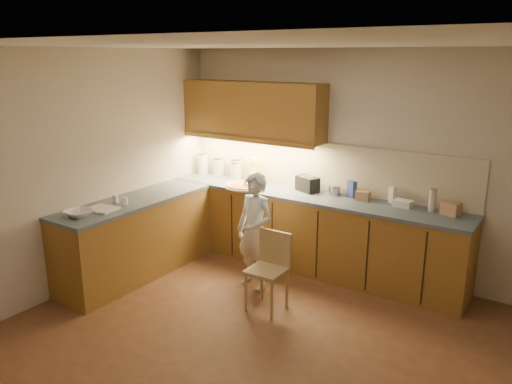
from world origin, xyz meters
TOP-DOWN VIEW (x-y plane):
  - room at (0.00, 0.00)m, footprint 4.54×4.50m
  - l_counter at (-0.92, 1.25)m, footprint 3.77×2.62m
  - backsplash at (-0.38, 1.99)m, footprint 3.75×0.02m
  - upper_cabinets at (-1.27, 1.82)m, footprint 1.95×0.36m
  - pizza_on_board at (-1.21, 1.54)m, footprint 0.49×0.49m
  - child at (-0.61, 0.90)m, footprint 0.51×0.37m
  - wooden_chair at (-0.22, 0.58)m, footprint 0.37×0.37m
  - mixing_bowl at (-1.95, -0.35)m, footprint 0.29×0.29m
  - canister_a at (-2.10, 1.83)m, footprint 0.15×0.15m
  - canister_b at (-1.85, 1.85)m, footprint 0.15×0.15m
  - canister_c at (-1.55, 1.86)m, footprint 0.15×0.15m
  - canister_d at (-1.55, 1.84)m, footprint 0.15×0.15m
  - oil_jug at (-1.24, 1.83)m, footprint 0.11×0.08m
  - toaster at (-0.46, 1.81)m, footprint 0.33×0.26m
  - steel_pot at (-0.12, 1.86)m, footprint 0.15×0.15m
  - blue_box at (0.09, 1.87)m, footprint 0.11×0.10m
  - card_box_a at (0.25, 1.82)m, footprint 0.16×0.12m
  - white_bottle at (0.56, 1.91)m, footprint 0.08×0.08m
  - flat_pack at (0.71, 1.82)m, footprint 0.20×0.15m
  - tall_jar at (1.02, 1.83)m, footprint 0.08×0.08m
  - card_box_b at (1.21, 1.82)m, footprint 0.20×0.18m
  - dough_cloth at (-1.93, -0.07)m, footprint 0.34×0.28m
  - spice_jar_a at (-2.02, 0.19)m, footprint 0.07×0.07m
  - spice_jar_b at (-1.87, 0.19)m, footprint 0.07×0.07m

SIDE VIEW (x-z plane):
  - l_counter at x=-0.92m, z-range 0.00..0.92m
  - wooden_chair at x=-0.22m, z-range 0.06..0.87m
  - child at x=-0.61m, z-range 0.00..1.30m
  - dough_cloth at x=-1.93m, z-range 0.92..0.94m
  - pizza_on_board at x=-1.21m, z-range 0.84..1.04m
  - mixing_bowl at x=-1.95m, z-range 0.92..0.99m
  - flat_pack at x=0.71m, z-range 0.92..1.00m
  - spice_jar_b at x=-1.87m, z-range 0.92..1.01m
  - spice_jar_a at x=-2.02m, z-range 0.92..1.01m
  - card_box_a at x=0.25m, z-range 0.92..1.03m
  - steel_pot at x=-0.12m, z-range 0.92..1.04m
  - card_box_b at x=1.21m, z-range 0.92..1.06m
  - toaster at x=-0.46m, z-range 0.92..1.11m
  - white_bottle at x=0.56m, z-range 0.92..1.11m
  - blue_box at x=0.09m, z-range 0.92..1.11m
  - canister_d at x=-1.55m, z-range 0.92..1.16m
  - tall_jar at x=1.02m, z-range 0.92..1.17m
  - canister_b at x=-1.85m, z-range 0.92..1.18m
  - canister_c at x=-1.55m, z-range 0.92..1.20m
  - canister_a at x=-2.10m, z-range 0.92..1.22m
  - oil_jug at x=-1.24m, z-range 0.91..1.24m
  - backsplash at x=-0.38m, z-range 0.92..1.50m
  - room at x=0.00m, z-range 0.37..2.99m
  - upper_cabinets at x=-1.27m, z-range 1.48..2.21m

